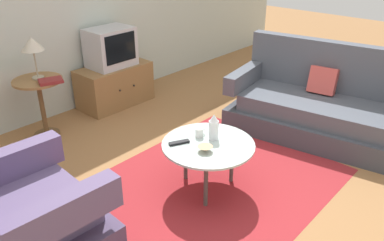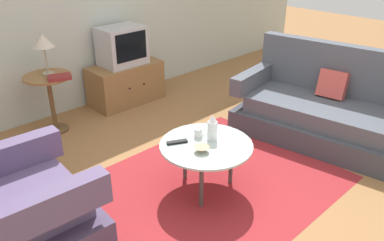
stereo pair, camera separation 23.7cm
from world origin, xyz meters
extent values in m
plane|color=olive|center=(0.00, 0.00, 0.00)|extent=(16.00, 16.00, 0.00)
cube|color=maroon|center=(-0.10, 0.10, 0.00)|extent=(2.34, 1.78, 0.00)
cube|color=#4B3E5C|center=(-1.48, 0.51, 0.12)|extent=(0.94, 0.96, 0.24)
cube|color=#5B4C70|center=(-1.48, 0.51, 0.33)|extent=(0.79, 0.68, 0.18)
cube|color=#5B4C70|center=(-1.50, 0.12, 0.53)|extent=(0.90, 0.19, 0.22)
cube|color=#5B4C70|center=(-1.46, 0.89, 0.53)|extent=(0.90, 0.19, 0.22)
cube|color=#3E424B|center=(1.44, -0.16, 0.12)|extent=(1.14, 1.99, 0.24)
cube|color=#4C515B|center=(1.44, -0.16, 0.33)|extent=(0.96, 1.70, 0.18)
cube|color=#4C515B|center=(1.79, -0.11, 0.69)|extent=(0.43, 1.88, 0.54)
cube|color=#4C515B|center=(1.30, 0.70, 0.52)|extent=(0.87, 0.27, 0.20)
cube|color=#C64C47|center=(1.65, -0.07, 0.56)|extent=(0.23, 0.31, 0.31)
cylinder|color=#B2C6C1|center=(-0.10, 0.10, 0.44)|extent=(0.78, 0.78, 0.02)
cylinder|color=#4C4742|center=(-0.12, 0.34, 0.21)|extent=(0.04, 0.04, 0.43)
cylinder|color=#4C4742|center=(-0.29, -0.04, 0.21)|extent=(0.04, 0.04, 0.43)
cylinder|color=#4C4742|center=(0.12, 0.01, 0.21)|extent=(0.04, 0.04, 0.43)
cylinder|color=olive|center=(-0.52, 2.04, 0.64)|extent=(0.50, 0.50, 0.02)
cylinder|color=brown|center=(-0.52, 2.04, 0.31)|extent=(0.05, 0.05, 0.63)
cylinder|color=brown|center=(-0.52, 2.04, 0.01)|extent=(0.28, 0.28, 0.02)
cube|color=olive|center=(0.53, 2.16, 0.25)|extent=(0.92, 0.47, 0.51)
sphere|color=black|center=(0.42, 1.92, 0.28)|extent=(0.02, 0.02, 0.02)
sphere|color=black|center=(0.64, 1.92, 0.28)|extent=(0.02, 0.02, 0.02)
cube|color=#B7B7BC|center=(0.53, 2.18, 0.74)|extent=(0.55, 0.40, 0.47)
cube|color=black|center=(0.53, 1.98, 0.77)|extent=(0.44, 0.01, 0.34)
cylinder|color=#9E937A|center=(-0.50, 2.06, 0.66)|extent=(0.12, 0.12, 0.02)
cylinder|color=#9E937A|center=(-0.50, 2.06, 0.81)|extent=(0.02, 0.02, 0.28)
cone|color=beige|center=(-0.50, 2.06, 1.02)|extent=(0.23, 0.23, 0.14)
cylinder|color=white|center=(-0.01, 0.12, 0.53)|extent=(0.08, 0.08, 0.17)
cone|color=white|center=(-0.01, 0.12, 0.65)|extent=(0.08, 0.08, 0.06)
cylinder|color=white|center=(-0.06, 0.24, 0.49)|extent=(0.07, 0.07, 0.08)
torus|color=white|center=(-0.01, 0.24, 0.49)|extent=(0.06, 0.01, 0.06)
cone|color=tan|center=(-0.21, 0.04, 0.47)|extent=(0.12, 0.12, 0.05)
cube|color=black|center=(-0.26, 0.28, 0.46)|extent=(0.18, 0.12, 0.02)
cube|color=maroon|center=(-0.48, 1.86, 0.67)|extent=(0.27, 0.23, 0.03)
camera|label=1|loc=(-2.31, -1.69, 2.06)|focal=36.76mm
camera|label=2|loc=(-2.15, -1.86, 2.06)|focal=36.76mm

